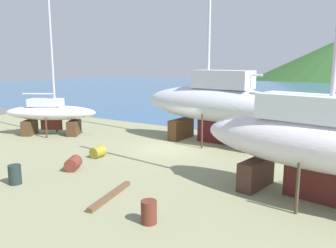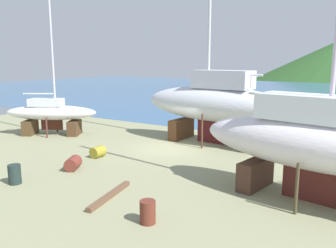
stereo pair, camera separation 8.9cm
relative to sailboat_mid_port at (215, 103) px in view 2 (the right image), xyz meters
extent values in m
plane|color=gray|center=(-1.85, -7.38, -2.74)|extent=(43.40, 43.40, 0.00)
cube|color=#356293|center=(-1.85, 37.87, -2.74)|extent=(144.51, 68.81, 0.01)
cube|color=#54331D|center=(-2.67, 0.15, -2.04)|extent=(0.83, 2.37, 1.39)
cube|color=#483521|center=(2.57, -0.15, -2.04)|extent=(0.83, 2.37, 1.39)
cylinder|color=#4D3323|center=(-0.14, -1.60, -1.64)|extent=(0.12, 0.12, 2.20)
cylinder|color=#4E3927|center=(0.05, 1.61, -1.64)|extent=(0.12, 0.12, 2.20)
ellipsoid|color=silver|center=(-0.05, 0.00, -0.08)|extent=(10.65, 3.52, 2.31)
cube|color=#4E1619|center=(-0.05, 0.00, -2.04)|extent=(2.52, 0.23, 1.61)
cube|color=silver|center=(0.48, -0.03, 1.54)|extent=(3.87, 1.97, 1.15)
cylinder|color=silver|center=(1.26, -0.07, 1.86)|extent=(3.67, 0.34, 0.13)
cube|color=#4C331F|center=(-9.96, -3.13, -2.20)|extent=(1.35, 1.65, 1.08)
cube|color=#4F3921|center=(-12.87, -4.80, -2.20)|extent=(1.35, 1.65, 1.08)
cylinder|color=brown|center=(-11.93, -3.07, -2.01)|extent=(0.12, 0.12, 1.46)
cylinder|color=#552F27|center=(-10.90, -4.86, -2.01)|extent=(0.12, 0.12, 1.46)
ellipsoid|color=white|center=(-11.42, -3.96, -1.07)|extent=(6.75, 4.98, 1.08)
cube|color=#461E13|center=(-11.42, -3.96, -1.99)|extent=(1.44, 0.87, 0.76)
cube|color=silver|center=(-11.71, -4.13, -0.31)|extent=(2.66, 2.18, 0.54)
cylinder|color=silver|center=(-11.12, -3.80, 3.70)|extent=(0.15, 0.15, 8.55)
cylinder|color=silver|center=(-12.14, -4.38, 0.32)|extent=(2.09, 1.27, 0.11)
cube|color=#482E22|center=(4.94, -6.46, -2.12)|extent=(1.04, 2.22, 1.24)
cylinder|color=#4A2E24|center=(7.52, -5.41, -1.78)|extent=(0.12, 0.12, 1.92)
cylinder|color=#484029|center=(7.04, -8.30, -1.78)|extent=(0.12, 0.12, 1.92)
ellipsoid|color=white|center=(7.28, -6.85, -0.42)|extent=(9.82, 4.21, 1.97)
cube|color=#55201B|center=(7.28, -6.85, -2.10)|extent=(2.26, 0.46, 1.38)
cube|color=white|center=(6.81, -6.77, 0.96)|extent=(3.64, 2.15, 0.99)
cylinder|color=silver|center=(6.11, -6.65, 1.36)|extent=(3.30, 0.67, 0.12)
cube|color=#2C478F|center=(5.85, 2.07, -2.29)|extent=(0.31, 0.39, 0.91)
cube|color=navy|center=(5.85, 2.07, -1.54)|extent=(0.38, 0.50, 0.59)
sphere|color=#956A4E|center=(5.85, 2.07, -1.13)|extent=(0.22, 0.22, 0.22)
cylinder|color=#202E2C|center=(-4.31, -11.83, -2.30)|extent=(0.78, 0.78, 0.88)
cylinder|color=#602B1F|center=(2.96, -11.72, -2.34)|extent=(0.75, 0.75, 0.80)
cylinder|color=olive|center=(-4.21, -6.65, -2.42)|extent=(0.67, 0.80, 0.64)
cylinder|color=brown|center=(-3.68, -9.00, -2.41)|extent=(1.04, 1.14, 0.66)
cube|color=brown|center=(0.36, -10.75, -2.65)|extent=(0.87, 3.07, 0.18)
cube|color=brown|center=(7.02, -0.95, -2.66)|extent=(1.88, 1.01, 0.16)
camera|label=1|loc=(9.35, -20.65, 2.72)|focal=36.88mm
camera|label=2|loc=(9.43, -20.60, 2.72)|focal=36.88mm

